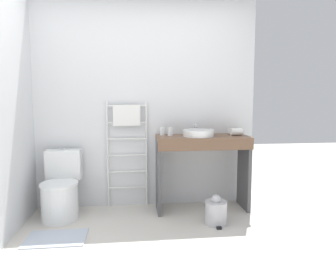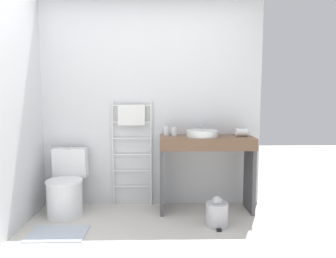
{
  "view_description": "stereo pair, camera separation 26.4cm",
  "coord_description": "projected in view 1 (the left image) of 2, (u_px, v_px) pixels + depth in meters",
  "views": [
    {
      "loc": [
        -0.09,
        -2.15,
        1.34
      ],
      "look_at": [
        0.24,
        0.82,
        1.02
      ],
      "focal_mm": 32.0,
      "sensor_mm": 36.0,
      "label": 1
    },
    {
      "loc": [
        0.17,
        -2.17,
        1.34
      ],
      "look_at": [
        0.24,
        0.82,
        1.02
      ],
      "focal_mm": 32.0,
      "sensor_mm": 36.0,
      "label": 2
    }
  ],
  "objects": [
    {
      "name": "trash_bin",
      "position": [
        216.0,
        212.0,
        3.17
      ],
      "size": [
        0.23,
        0.27,
        0.32
      ],
      "color": "#B7B7BC",
      "rests_on": "ground_plane"
    },
    {
      "name": "faucet",
      "position": [
        195.0,
        127.0,
        3.66
      ],
      "size": [
        0.02,
        0.1,
        0.13
      ],
      "color": "silver",
      "rests_on": "vanity_counter"
    },
    {
      "name": "vanity_counter",
      "position": [
        202.0,
        159.0,
        3.52
      ],
      "size": [
        1.08,
        0.44,
        0.89
      ],
      "color": "brown",
      "rests_on": "ground_plane"
    },
    {
      "name": "sink_basin",
      "position": [
        198.0,
        133.0,
        3.48
      ],
      "size": [
        0.36,
        0.36,
        0.08
      ],
      "color": "white",
      "rests_on": "vanity_counter"
    },
    {
      "name": "cup_near_wall",
      "position": [
        162.0,
        131.0,
        3.58
      ],
      "size": [
        0.06,
        0.06,
        0.1
      ],
      "color": "white",
      "rests_on": "vanity_counter"
    },
    {
      "name": "towel_radiator",
      "position": [
        127.0,
        133.0,
        3.6
      ],
      "size": [
        0.49,
        0.06,
        1.29
      ],
      "color": "silver",
      "rests_on": "ground_plane"
    },
    {
      "name": "bath_mat",
      "position": [
        56.0,
        238.0,
        2.84
      ],
      "size": [
        0.56,
        0.36,
        0.01
      ],
      "primitive_type": "cube",
      "color": "#B2BCCC",
      "rests_on": "ground_plane"
    },
    {
      "name": "wall_back",
      "position": [
        142.0,
        101.0,
        3.68
      ],
      "size": [
        2.79,
        0.12,
        2.58
      ],
      "primitive_type": "cube",
      "color": "silver",
      "rests_on": "ground_plane"
    },
    {
      "name": "hair_dryer",
      "position": [
        236.0,
        132.0,
        3.57
      ],
      "size": [
        0.18,
        0.2,
        0.09
      ],
      "color": "white",
      "rests_on": "vanity_counter"
    },
    {
      "name": "cup_near_edge",
      "position": [
        170.0,
        131.0,
        3.53
      ],
      "size": [
        0.06,
        0.06,
        0.1
      ],
      "color": "white",
      "rests_on": "vanity_counter"
    },
    {
      "name": "toilet",
      "position": [
        61.0,
        192.0,
        3.32
      ],
      "size": [
        0.4,
        0.53,
        0.75
      ],
      "color": "white",
      "rests_on": "ground_plane"
    }
  ]
}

